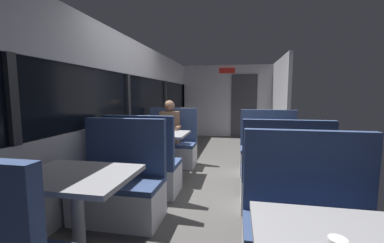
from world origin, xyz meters
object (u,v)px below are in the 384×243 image
seated_passenger (170,138)px  coffee_cup_primary (283,135)px  bench_rear_aisle_facing_end (283,184)px  bench_mid_window_facing_entry (171,148)px  bench_near_window_facing_entry (120,190)px  dining_table_rear_aisle (275,146)px  bench_front_aisle_facing_entry (310,240)px  dining_table_mid_window (160,139)px  bench_rear_aisle_facing_entry (268,155)px  dining_table_near_window (76,186)px  bench_mid_window_facing_end (144,170)px

seated_passenger → coffee_cup_primary: size_ratio=14.00×
bench_rear_aisle_facing_end → coffee_cup_primary: bearing=80.9°
bench_mid_window_facing_entry → seated_passenger: size_ratio=0.87×
bench_near_window_facing_entry → dining_table_rear_aisle: bearing=34.0°
bench_front_aisle_facing_entry → dining_table_mid_window: bearing=131.7°
dining_table_mid_window → coffee_cup_primary: 1.93m
dining_table_mid_window → dining_table_rear_aisle: bearing=-6.4°
bench_near_window_facing_entry → bench_rear_aisle_facing_entry: bearing=46.8°
dining_table_mid_window → dining_table_near_window: bearing=-90.0°
bench_front_aisle_facing_entry → coffee_cup_primary: bearing=86.1°
bench_front_aisle_facing_entry → bench_rear_aisle_facing_entry: 2.51m
dining_table_near_window → dining_table_rear_aisle: (1.79, 1.91, 0.00)m
bench_near_window_facing_entry → bench_mid_window_facing_entry: bearing=90.0°
bench_near_window_facing_entry → bench_rear_aisle_facing_end: (1.79, 0.51, 0.00)m
bench_front_aisle_facing_entry → seated_passenger: (-1.79, 2.63, 0.21)m
dining_table_rear_aisle → coffee_cup_primary: bearing=39.7°
bench_near_window_facing_entry → dining_table_mid_window: bearing=90.0°
bench_front_aisle_facing_entry → bench_rear_aisle_facing_entry: (0.00, 2.51, 0.00)m
bench_mid_window_facing_end → bench_front_aisle_facing_entry: 2.22m
dining_table_mid_window → bench_mid_window_facing_entry: size_ratio=0.82×
dining_table_rear_aisle → coffee_cup_primary: coffee_cup_primary is taller
dining_table_rear_aisle → dining_table_mid_window: bearing=173.6°
dining_table_mid_window → bench_front_aisle_facing_entry: (1.79, -2.01, -0.31)m
bench_mid_window_facing_end → dining_table_rear_aisle: (1.79, 0.50, 0.31)m
dining_table_mid_window → seated_passenger: seated_passenger is taller
bench_front_aisle_facing_entry → seated_passenger: size_ratio=0.87×
dining_table_rear_aisle → bench_rear_aisle_facing_end: size_ratio=0.82×
dining_table_near_window → coffee_cup_primary: (1.92, 2.01, 0.15)m
bench_mid_window_facing_entry → bench_rear_aisle_facing_entry: size_ratio=1.00×
bench_near_window_facing_entry → bench_mid_window_facing_end: same height
seated_passenger → coffee_cup_primary: seated_passenger is taller
dining_table_mid_window → bench_rear_aisle_facing_end: bench_rear_aisle_facing_end is taller
bench_near_window_facing_entry → bench_rear_aisle_facing_end: same height
bench_mid_window_facing_entry → bench_rear_aisle_facing_end: size_ratio=1.00×
bench_near_window_facing_entry → bench_rear_aisle_facing_end: bearing=15.8°
dining_table_mid_window → bench_rear_aisle_facing_entry: 1.88m
bench_rear_aisle_facing_end → seated_passenger: seated_passenger is taller
dining_table_mid_window → bench_front_aisle_facing_entry: size_ratio=0.82×
bench_front_aisle_facing_entry → bench_mid_window_facing_entry: bearing=123.5°
bench_mid_window_facing_end → bench_front_aisle_facing_entry: bearing=-36.1°
coffee_cup_primary → bench_front_aisle_facing_entry: bearing=-93.9°
bench_near_window_facing_entry → bench_mid_window_facing_entry: same height
dining_table_rear_aisle → bench_rear_aisle_facing_entry: 0.77m
bench_near_window_facing_entry → dining_table_mid_window: bench_near_window_facing_entry is taller
coffee_cup_primary → bench_rear_aisle_facing_end: bearing=-99.1°
bench_rear_aisle_facing_entry → coffee_cup_primary: 0.76m
bench_front_aisle_facing_entry → bench_rear_aisle_facing_entry: size_ratio=1.00×
bench_mid_window_facing_end → seated_passenger: size_ratio=0.87×
dining_table_mid_window → bench_mid_window_facing_end: bearing=-90.0°
bench_front_aisle_facing_entry → bench_rear_aisle_facing_end: 1.11m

